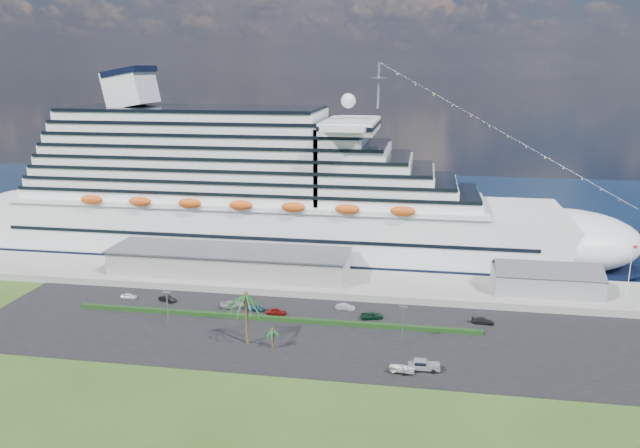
% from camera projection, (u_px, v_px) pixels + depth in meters
% --- Properties ---
extents(ground, '(420.00, 420.00, 0.00)m').
position_uv_depth(ground, '(293.00, 357.00, 116.84)').
color(ground, '#2E4A18').
rests_on(ground, ground).
extents(asphalt_lot, '(140.00, 38.00, 0.12)m').
position_uv_depth(asphalt_lot, '(304.00, 333.00, 127.34)').
color(asphalt_lot, black).
rests_on(asphalt_lot, ground).
extents(wharf, '(240.00, 20.00, 1.80)m').
position_uv_depth(wharf, '(326.00, 282.00, 154.85)').
color(wharf, gray).
rests_on(wharf, ground).
extents(water, '(420.00, 160.00, 0.02)m').
position_uv_depth(water, '(363.00, 207.00, 241.10)').
color(water, black).
rests_on(water, ground).
extents(cruise_ship, '(191.00, 38.00, 54.00)m').
position_uv_depth(cruise_ship, '(265.00, 197.00, 177.40)').
color(cruise_ship, silver).
rests_on(cruise_ship, ground).
extents(terminal_building, '(61.00, 15.00, 6.30)m').
position_uv_depth(terminal_building, '(229.00, 261.00, 157.89)').
color(terminal_building, gray).
rests_on(terminal_building, wharf).
extents(port_shed, '(24.00, 12.31, 7.37)m').
position_uv_depth(port_shed, '(546.00, 280.00, 145.59)').
color(port_shed, gray).
rests_on(port_shed, wharf).
extents(flagpole, '(1.08, 0.16, 12.00)m').
position_uv_depth(flagpole, '(630.00, 269.00, 141.72)').
color(flagpole, silver).
rests_on(flagpole, wharf).
extents(hedge, '(88.00, 1.10, 0.90)m').
position_uv_depth(hedge, '(272.00, 318.00, 133.29)').
color(hedge, black).
rests_on(hedge, asphalt_lot).
extents(lamp_post_left, '(1.60, 0.35, 8.27)m').
position_uv_depth(lamp_post_left, '(167.00, 305.00, 127.70)').
color(lamp_post_left, gray).
rests_on(lamp_post_left, asphalt_lot).
extents(lamp_post_right, '(1.60, 0.35, 8.27)m').
position_uv_depth(lamp_post_right, '(403.00, 321.00, 119.94)').
color(lamp_post_right, gray).
rests_on(lamp_post_right, asphalt_lot).
extents(palm_tall, '(8.82, 8.82, 11.13)m').
position_uv_depth(palm_tall, '(246.00, 300.00, 120.02)').
color(palm_tall, '#47301E').
rests_on(palm_tall, ground).
extents(palm_short, '(3.53, 3.53, 4.56)m').
position_uv_depth(palm_short, '(273.00, 332.00, 119.06)').
color(palm_short, '#47301E').
rests_on(palm_short, ground).
extents(parked_car_0, '(3.78, 1.64, 1.27)m').
position_uv_depth(parked_car_0, '(129.00, 296.00, 145.70)').
color(parked_car_0, white).
rests_on(parked_car_0, asphalt_lot).
extents(parked_car_1, '(4.53, 2.92, 1.41)m').
position_uv_depth(parked_car_1, '(167.00, 299.00, 143.86)').
color(parked_car_1, black).
rests_on(parked_car_1, asphalt_lot).
extents(parked_car_2, '(5.86, 3.81, 1.50)m').
position_uv_depth(parked_car_2, '(232.00, 304.00, 140.35)').
color(parked_car_2, '#A0A2A9').
rests_on(parked_car_2, asphalt_lot).
extents(parked_car_3, '(4.48, 2.06, 1.27)m').
position_uv_depth(parked_car_3, '(256.00, 308.00, 138.48)').
color(parked_car_3, navy).
rests_on(parked_car_3, asphalt_lot).
extents(parked_car_4, '(4.40, 1.87, 1.48)m').
position_uv_depth(parked_car_4, '(277.00, 312.00, 136.29)').
color(parked_car_4, maroon).
rests_on(parked_car_4, asphalt_lot).
extents(parked_car_5, '(4.33, 1.95, 1.38)m').
position_uv_depth(parked_car_5, '(345.00, 307.00, 139.00)').
color(parked_car_5, '#A4A7AB').
rests_on(parked_car_5, asphalt_lot).
extents(parked_car_6, '(5.28, 3.37, 1.36)m').
position_uv_depth(parked_car_6, '(372.00, 316.00, 134.18)').
color(parked_car_6, black).
rests_on(parked_car_6, asphalt_lot).
extents(parked_car_7, '(4.81, 2.31, 1.35)m').
position_uv_depth(parked_car_7, '(483.00, 321.00, 131.61)').
color(parked_car_7, black).
rests_on(parked_car_7, asphalt_lot).
extents(pickup_truck, '(5.62, 2.25, 1.96)m').
position_uv_depth(pickup_truck, '(424.00, 365.00, 111.14)').
color(pickup_truck, black).
rests_on(pickup_truck, asphalt_lot).
extents(boat_trailer, '(5.42, 3.75, 1.53)m').
position_uv_depth(boat_trailer, '(402.00, 368.00, 110.05)').
color(boat_trailer, gray).
rests_on(boat_trailer, asphalt_lot).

